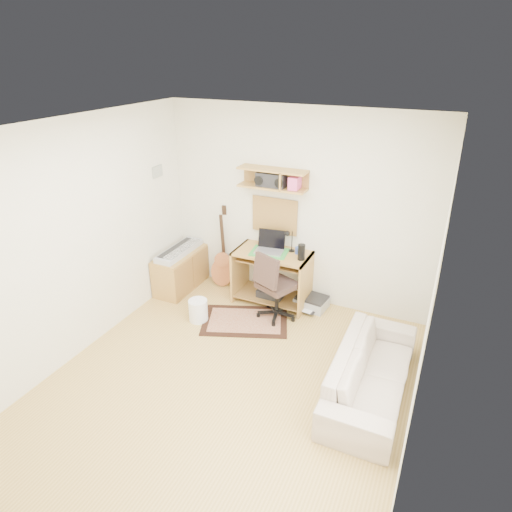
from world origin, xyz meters
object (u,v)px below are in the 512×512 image
at_px(desk, 272,277).
at_px(task_chair, 277,285).
at_px(cabinet, 181,270).
at_px(printer, 312,302).
at_px(sofa, 372,365).

relative_size(desk, task_chair, 1.06).
bearing_deg(cabinet, task_chair, -5.47).
relative_size(desk, cabinet, 1.11).
height_order(desk, task_chair, task_chair).
xyz_separation_m(desk, printer, (0.55, 0.08, -0.29)).
bearing_deg(printer, desk, -164.13).
distance_m(printer, sofa, 1.70).
bearing_deg(task_chair, sofa, -10.28).
height_order(desk, printer, desk).
bearing_deg(task_chair, desk, 145.25).
distance_m(task_chair, cabinet, 1.58).
xyz_separation_m(desk, task_chair, (0.21, -0.33, 0.10)).
height_order(printer, sofa, sofa).
xyz_separation_m(task_chair, cabinet, (-1.57, 0.15, -0.20)).
bearing_deg(sofa, task_chair, 56.89).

